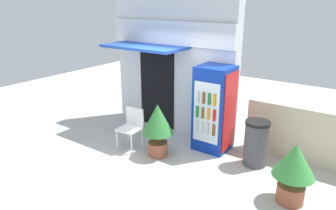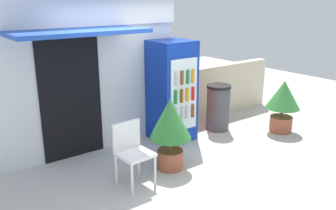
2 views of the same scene
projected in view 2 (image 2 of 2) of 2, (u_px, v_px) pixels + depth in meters
The scene contains 8 objects.
ground at pixel (175, 173), 5.42m from camera, with size 16.00×16.00×0.00m, color beige.
storefront_building at pixel (87, 56), 5.87m from camera, with size 3.30×1.28×3.22m.
drink_cooler at pixel (172, 91), 6.52m from camera, with size 0.74×0.74×1.85m.
plastic_chair at pixel (131, 148), 5.03m from camera, with size 0.48×0.48×0.89m.
potted_plant_near_shop at pixel (170, 125), 5.39m from camera, with size 0.65×0.65×1.13m.
potted_plant_curbside at pixel (283, 100), 6.93m from camera, with size 0.66×0.66×1.04m.
trash_bin at pixel (218, 107), 7.11m from camera, with size 0.48×0.48×0.92m.
stone_boundary_wall at pixel (224, 89), 8.11m from camera, with size 2.59×0.21×1.13m, color beige.
Camera 2 is at (-3.02, -3.84, 2.57)m, focal length 37.99 mm.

